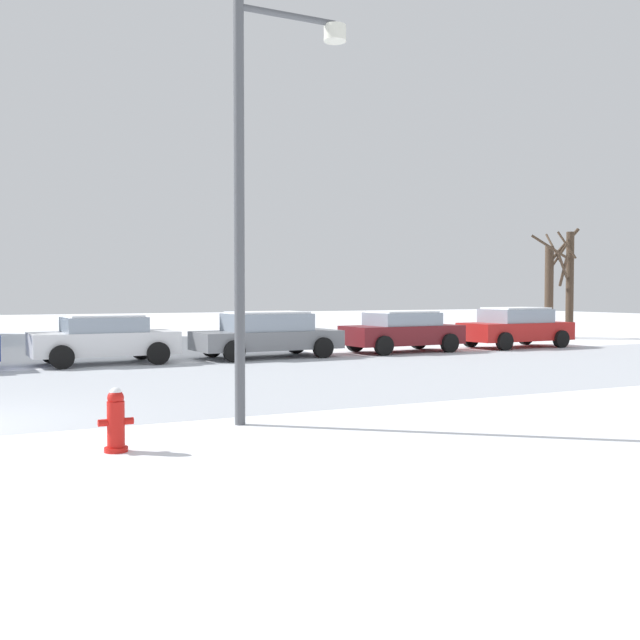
{
  "coord_description": "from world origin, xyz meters",
  "views": [
    {
      "loc": [
        0.76,
        -12.26,
        2.02
      ],
      "look_at": [
        9.37,
        5.35,
        1.29
      ],
      "focal_mm": 41.32,
      "sensor_mm": 36.0,
      "label": 1
    }
  ],
  "objects_px": {
    "fire_hydrant": "(116,420)",
    "parked_car_gray": "(267,334)",
    "parked_car_white": "(104,339)",
    "parked_car_maroon": "(402,331)",
    "street_lamp": "(258,169)",
    "parked_car_red": "(516,327)"
  },
  "relations": [
    {
      "from": "parked_car_gray",
      "to": "parked_car_red",
      "type": "height_order",
      "value": "parked_car_red"
    },
    {
      "from": "street_lamp",
      "to": "parked_car_maroon",
      "type": "height_order",
      "value": "street_lamp"
    },
    {
      "from": "fire_hydrant",
      "to": "street_lamp",
      "type": "bearing_deg",
      "value": 25.31
    },
    {
      "from": "parked_car_white",
      "to": "street_lamp",
      "type": "bearing_deg",
      "value": -87.34
    },
    {
      "from": "street_lamp",
      "to": "parked_car_white",
      "type": "height_order",
      "value": "street_lamp"
    },
    {
      "from": "parked_car_gray",
      "to": "parked_car_white",
      "type": "bearing_deg",
      "value": 179.1
    },
    {
      "from": "parked_car_maroon",
      "to": "parked_car_gray",
      "type": "bearing_deg",
      "value": 179.43
    },
    {
      "from": "fire_hydrant",
      "to": "parked_car_gray",
      "type": "relative_size",
      "value": 0.18
    },
    {
      "from": "fire_hydrant",
      "to": "parked_car_gray",
      "type": "xyz_separation_m",
      "value": [
        6.8,
        11.77,
        0.32
      ]
    },
    {
      "from": "parked_car_gray",
      "to": "parked_car_red",
      "type": "distance_m",
      "value": 9.84
    },
    {
      "from": "parked_car_white",
      "to": "parked_car_gray",
      "type": "bearing_deg",
      "value": -0.9
    },
    {
      "from": "street_lamp",
      "to": "parked_car_white",
      "type": "relative_size",
      "value": 1.6
    },
    {
      "from": "parked_car_white",
      "to": "parked_car_maroon",
      "type": "height_order",
      "value": "parked_car_maroon"
    },
    {
      "from": "parked_car_gray",
      "to": "parked_car_red",
      "type": "relative_size",
      "value": 1.08
    },
    {
      "from": "fire_hydrant",
      "to": "parked_car_red",
      "type": "distance_m",
      "value": 20.35
    },
    {
      "from": "parked_car_white",
      "to": "parked_car_red",
      "type": "relative_size",
      "value": 0.95
    },
    {
      "from": "parked_car_white",
      "to": "parked_car_maroon",
      "type": "relative_size",
      "value": 0.98
    },
    {
      "from": "parked_car_maroon",
      "to": "parked_car_red",
      "type": "bearing_deg",
      "value": -0.26
    },
    {
      "from": "parked_car_red",
      "to": "fire_hydrant",
      "type": "bearing_deg",
      "value": -144.91
    },
    {
      "from": "parked_car_white",
      "to": "parked_car_maroon",
      "type": "xyz_separation_m",
      "value": [
        9.84,
        -0.13,
        0.0
      ]
    },
    {
      "from": "parked_car_white",
      "to": "parked_car_maroon",
      "type": "distance_m",
      "value": 9.84
    },
    {
      "from": "fire_hydrant",
      "to": "parked_car_maroon",
      "type": "height_order",
      "value": "parked_car_maroon"
    }
  ]
}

